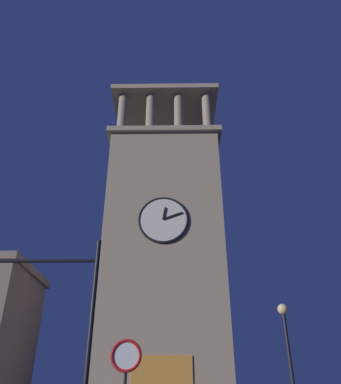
{
  "coord_description": "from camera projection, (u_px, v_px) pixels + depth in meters",
  "views": [
    {
      "loc": [
        -2.96,
        21.46,
        1.78
      ],
      "look_at": [
        -2.63,
        -3.74,
        15.69
      ],
      "focal_mm": 35.95,
      "sensor_mm": 36.0,
      "label": 1
    }
  ],
  "objects": [
    {
      "name": "clocktower",
      "position": [
        165.0,
        265.0,
        26.06
      ],
      "size": [
        8.19,
        7.2,
        25.51
      ],
      "color": "gray",
      "rests_on": "ground_plane"
    },
    {
      "name": "traffic_signal_far",
      "position": [
        55.0,
        310.0,
        12.69
      ],
      "size": [
        4.25,
        0.41,
        6.93
      ],
      "color": "black",
      "rests_on": "ground_plane"
    },
    {
      "name": "no_horn_sign",
      "position": [
        126.0,
        369.0,
        9.36
      ],
      "size": [
        0.78,
        0.14,
        3.21
      ],
      "color": "black",
      "rests_on": "ground_plane"
    },
    {
      "name": "street_lamp",
      "position": [
        288.0,
        347.0,
        15.35
      ],
      "size": [
        0.44,
        0.44,
        5.46
      ],
      "color": "black",
      "rests_on": "ground_plane"
    }
  ]
}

